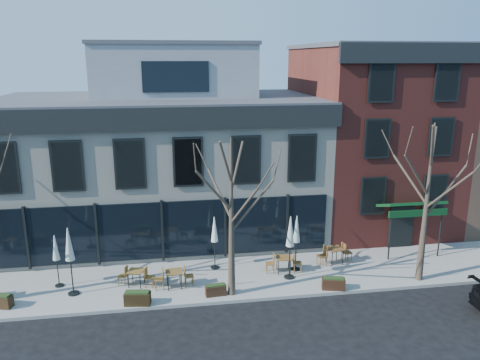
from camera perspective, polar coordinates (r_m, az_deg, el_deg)
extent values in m
plane|color=black|center=(24.91, -9.26, -10.12)|extent=(120.00, 120.00, 0.00)
cube|color=gray|center=(23.12, -1.01, -11.76)|extent=(33.50, 4.70, 0.15)
cube|color=silver|center=(28.37, -9.61, 1.50)|extent=(18.00, 10.00, 8.00)
cube|color=#47474C|center=(27.75, -9.97, 9.67)|extent=(18.30, 10.30, 0.30)
cube|color=black|center=(22.71, -10.04, 7.33)|extent=(18.30, 0.25, 1.10)
cube|color=black|center=(24.13, -9.44, -6.08)|extent=(17.20, 0.12, 3.00)
cube|color=gray|center=(28.66, -8.03, 13.01)|extent=(9.00, 6.50, 3.00)
cube|color=maroon|center=(30.78, 15.33, 5.06)|extent=(8.00, 10.00, 11.00)
cube|color=#47474C|center=(30.39, 16.06, 15.42)|extent=(8.20, 10.20, 0.25)
cube|color=black|center=(25.82, 20.86, 14.27)|extent=(8.20, 0.25, 1.00)
cube|color=#0B3315|center=(26.27, 20.12, -2.76)|extent=(3.20, 1.66, 0.67)
cube|color=black|center=(27.44, 19.02, -5.57)|extent=(1.40, 0.10, 2.50)
cone|color=#382B21|center=(20.08, -1.06, -4.81)|extent=(0.34, 0.34, 7.04)
cylinder|color=#382B21|center=(20.22, 1.54, -3.16)|extent=(2.00, 0.46, 2.21)
cylinder|color=#382B21|center=(20.56, -2.51, -1.67)|extent=(0.93, 1.84, 1.91)
cylinder|color=#382B21|center=(19.32, -3.17, -1.35)|extent=(1.61, 0.68, 1.97)
cylinder|color=#382B21|center=(19.07, 0.48, -3.23)|extent=(0.93, 1.83, 2.03)
cone|color=#382B21|center=(22.99, 21.78, -2.77)|extent=(0.34, 0.34, 7.48)
cylinder|color=#382B21|center=(23.51, 23.80, -1.23)|extent=(2.12, 0.48, 2.35)
cylinder|color=#382B21|center=(23.28, 19.97, 0.10)|extent=(0.98, 1.94, 2.03)
cylinder|color=#382B21|center=(21.98, 20.73, 0.50)|extent=(1.71, 0.71, 2.09)
cylinder|color=#382B21|center=(22.23, 24.11, -1.19)|extent=(0.98, 1.94, 2.16)
cube|color=brown|center=(22.39, -12.57, -10.78)|extent=(0.87, 0.87, 0.04)
cylinder|color=black|center=(22.41, -13.45, -11.86)|extent=(0.04, 0.04, 0.72)
cylinder|color=black|center=(22.23, -12.07, -12.00)|extent=(0.04, 0.04, 0.72)
cylinder|color=black|center=(22.88, -12.95, -11.25)|extent=(0.04, 0.04, 0.72)
cylinder|color=black|center=(22.70, -11.60, -11.39)|extent=(0.04, 0.04, 0.72)
cube|color=brown|center=(21.92, -8.06, -11.02)|extent=(0.79, 0.79, 0.04)
cylinder|color=black|center=(21.81, -8.73, -12.33)|extent=(0.04, 0.04, 0.76)
cylinder|color=black|center=(21.85, -7.16, -12.21)|extent=(0.04, 0.04, 0.76)
cylinder|color=black|center=(22.33, -8.88, -11.65)|extent=(0.04, 0.04, 0.76)
cylinder|color=black|center=(22.38, -7.34, -11.54)|extent=(0.04, 0.04, 0.76)
cube|color=brown|center=(23.24, 5.36, -9.41)|extent=(0.80, 0.80, 0.04)
cylinder|color=black|center=(23.10, 4.72, -10.60)|extent=(0.04, 0.04, 0.75)
cylinder|color=black|center=(23.18, 6.17, -10.54)|extent=(0.04, 0.04, 0.75)
cylinder|color=black|center=(23.62, 4.53, -10.00)|extent=(0.04, 0.04, 0.75)
cylinder|color=black|center=(23.70, 5.94, -9.95)|extent=(0.04, 0.04, 0.75)
cube|color=brown|center=(24.53, 11.48, -8.18)|extent=(0.90, 0.90, 0.04)
cylinder|color=black|center=(24.30, 11.16, -9.45)|extent=(0.04, 0.04, 0.80)
cylinder|color=black|center=(24.60, 12.44, -9.21)|extent=(0.04, 0.04, 0.80)
cylinder|color=black|center=(24.79, 10.44, -8.91)|extent=(0.04, 0.04, 0.80)
cylinder|color=black|center=(25.08, 11.70, -8.69)|extent=(0.04, 0.04, 0.80)
cylinder|color=black|center=(23.66, -21.15, -11.90)|extent=(0.40, 0.40, 0.05)
cylinder|color=black|center=(23.26, -21.38, -9.74)|extent=(0.05, 0.05, 2.00)
cone|color=beige|center=(22.91, -21.59, -7.66)|extent=(0.33, 0.33, 1.18)
cylinder|color=black|center=(22.72, -19.61, -12.87)|extent=(0.50, 0.50, 0.07)
cylinder|color=black|center=(22.20, -19.89, -10.07)|extent=(0.06, 0.06, 2.51)
cone|color=beige|center=(21.77, -20.15, -7.34)|extent=(0.41, 0.41, 1.48)
cylinder|color=black|center=(23.90, -3.07, -10.58)|extent=(0.43, 0.43, 0.06)
cylinder|color=black|center=(23.47, -3.11, -8.25)|extent=(0.05, 0.05, 2.16)
cone|color=white|center=(23.11, -3.14, -6.01)|extent=(0.35, 0.35, 1.28)
cylinder|color=black|center=(23.02, 6.00, -11.67)|extent=(0.50, 0.50, 0.07)
cylinder|color=black|center=(22.51, 6.08, -8.91)|extent=(0.06, 0.06, 2.48)
cone|color=silver|center=(22.08, 6.16, -6.23)|extent=(0.41, 0.41, 1.47)
cylinder|color=black|center=(23.84, 6.76, -10.73)|extent=(0.45, 0.45, 0.06)
cylinder|color=black|center=(23.39, 6.84, -8.29)|extent=(0.05, 0.05, 2.26)
cone|color=beige|center=(23.01, 6.92, -5.93)|extent=(0.37, 0.37, 1.34)
cube|color=black|center=(21.01, -12.38, -13.94)|extent=(1.15, 0.59, 0.55)
cube|color=#1E3314|center=(20.87, -12.42, -13.23)|extent=(1.03, 0.49, 0.09)
cube|color=#311D10|center=(21.32, -2.98, -13.29)|extent=(0.94, 0.43, 0.46)
cube|color=#1E3314|center=(21.20, -2.99, -12.70)|extent=(0.84, 0.35, 0.07)
cube|color=#321C10|center=(22.18, 11.32, -12.31)|extent=(1.10, 0.64, 0.51)
cube|color=#1E3314|center=(22.06, 11.36, -11.67)|extent=(0.98, 0.54, 0.08)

